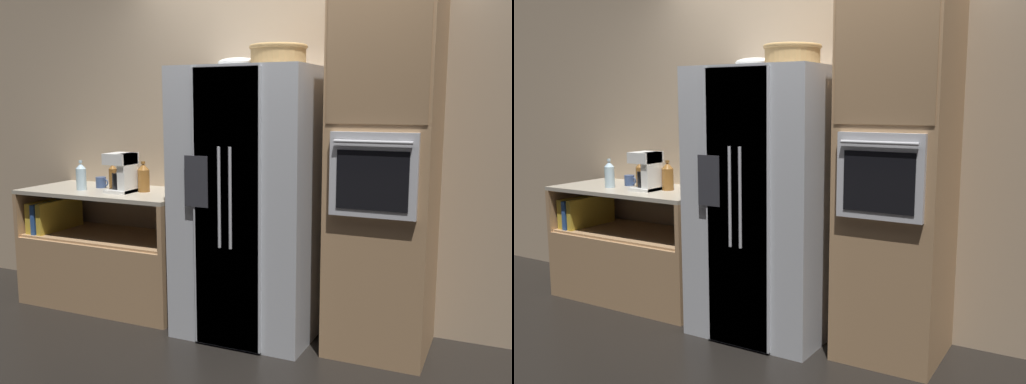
# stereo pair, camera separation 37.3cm
# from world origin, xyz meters

# --- Properties ---
(ground_plane) EXTENTS (20.00, 20.00, 0.00)m
(ground_plane) POSITION_xyz_m (0.00, 0.00, 0.00)
(ground_plane) COLOR black
(wall_back) EXTENTS (12.00, 0.06, 2.80)m
(wall_back) POSITION_xyz_m (0.00, 0.47, 1.40)
(wall_back) COLOR tan
(wall_back) RESTS_ON ground_plane
(counter_left) EXTENTS (1.36, 0.65, 0.90)m
(counter_left) POSITION_xyz_m (-1.40, 0.11, 0.33)
(counter_left) COLOR #A87F56
(counter_left) RESTS_ON ground_plane
(refrigerator) EXTENTS (0.91, 0.78, 1.80)m
(refrigerator) POSITION_xyz_m (-0.15, 0.06, 0.90)
(refrigerator) COLOR silver
(refrigerator) RESTS_ON ground_plane
(wall_oven) EXTENTS (0.61, 0.68, 2.27)m
(wall_oven) POSITION_xyz_m (0.73, 0.13, 1.14)
(wall_oven) COLOR #A87F56
(wall_oven) RESTS_ON ground_plane
(wicker_basket) EXTENTS (0.37, 0.37, 0.13)m
(wicker_basket) POSITION_xyz_m (0.05, 0.04, 1.87)
(wicker_basket) COLOR tan
(wicker_basket) RESTS_ON refrigerator
(fruit_bowl) EXTENTS (0.30, 0.30, 0.07)m
(fruit_bowl) POSITION_xyz_m (-0.26, 0.13, 1.84)
(fruit_bowl) COLOR white
(fruit_bowl) RESTS_ON refrigerator
(bottle_tall) EXTENTS (0.06, 0.06, 0.22)m
(bottle_tall) POSITION_xyz_m (-1.38, 0.15, 1.00)
(bottle_tall) COLOR brown
(bottle_tall) RESTS_ON counter_left
(bottle_short) EXTENTS (0.08, 0.08, 0.23)m
(bottle_short) POSITION_xyz_m (-1.58, 0.02, 1.01)
(bottle_short) COLOR silver
(bottle_short) RESTS_ON counter_left
(bottle_wide) EXTENTS (0.09, 0.09, 0.23)m
(bottle_wide) POSITION_xyz_m (-1.08, 0.14, 1.01)
(bottle_wide) COLOR brown
(bottle_wide) RESTS_ON counter_left
(mug) EXTENTS (0.11, 0.08, 0.08)m
(mug) POSITION_xyz_m (-1.52, 0.18, 0.95)
(mug) COLOR #384C7A
(mug) RESTS_ON counter_left
(coffee_maker) EXTENTS (0.19, 0.20, 0.30)m
(coffee_maker) POSITION_xyz_m (-1.20, 0.05, 1.07)
(coffee_maker) COLOR white
(coffee_maker) RESTS_ON counter_left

